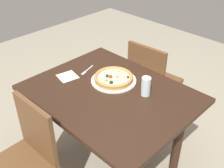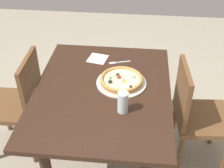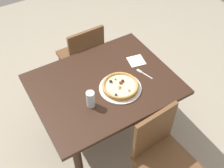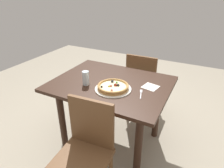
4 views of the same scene
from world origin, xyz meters
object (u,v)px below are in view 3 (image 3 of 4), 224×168
chair_near (162,155)px  fork (143,73)px  napkin (136,61)px  dining_table (104,93)px  plate (120,88)px  chair_far (83,57)px  pizza (120,86)px  drinking_glass (91,99)px

chair_near → fork: bearing=-114.9°
chair_near → fork: (0.22, 0.59, 0.27)m
napkin → chair_near: bearing=-109.2°
dining_table → plate: (0.08, -0.12, 0.13)m
fork → napkin: size_ratio=1.16×
chair_near → chair_far: size_ratio=1.00×
dining_table → plate: plate is taller
chair_near → napkin: size_ratio=6.31×
pizza → fork: (0.26, 0.05, -0.03)m
pizza → napkin: size_ratio=2.11×
chair_near → napkin: bearing=-113.5°
drinking_glass → napkin: 0.63m
chair_far → pizza: bearing=-93.8°
chair_near → pizza: 0.63m
pizza → fork: size_ratio=1.82×
fork → drinking_glass: size_ratio=1.16×
plate → drinking_glass: 0.29m
fork → napkin: 0.17m
chair_near → plate: bearing=-90.5°
drinking_glass → pizza: bearing=6.1°
chair_near → fork: size_ratio=5.43×
chair_near → napkin: (0.26, 0.76, 0.27)m
plate → napkin: size_ratio=2.46×
pizza → fork: bearing=9.8°
fork → plate: bearing=83.0°
dining_table → drinking_glass: size_ratio=8.30×
chair_near → pizza: chair_near is taller
drinking_glass → fork: bearing=7.9°
chair_near → chair_far: same height
plate → pizza: bearing=111.2°
drinking_glass → chair_far: bearing=68.7°
drinking_glass → napkin: size_ratio=1.00×
napkin → drinking_glass: bearing=-157.9°
chair_far → drinking_glass: 0.94m
chair_far → napkin: 0.69m
chair_far → napkin: (0.26, -0.58, 0.27)m
chair_far → pizza: (-0.04, -0.79, 0.30)m
pizza → napkin: pizza is taller
chair_far → drinking_glass: (-0.32, -0.82, 0.34)m
chair_far → plate: chair_far is taller
dining_table → drinking_glass: 0.32m
chair_near → napkin: 0.85m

